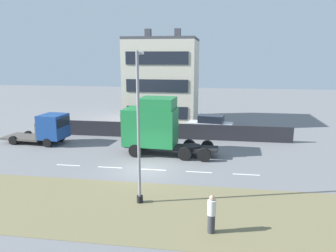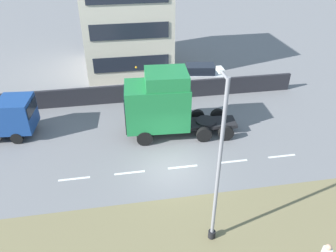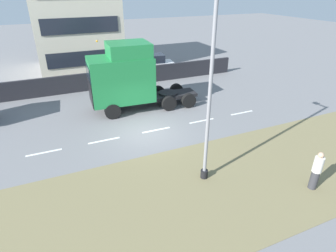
% 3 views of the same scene
% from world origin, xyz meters
% --- Properties ---
extents(ground_plane, '(120.00, 120.00, 0.00)m').
position_xyz_m(ground_plane, '(0.00, 0.00, 0.00)').
color(ground_plane, slate).
rests_on(ground_plane, ground).
extents(lane_markings, '(0.16, 14.60, 0.00)m').
position_xyz_m(lane_markings, '(0.00, -0.70, 0.00)').
color(lane_markings, white).
rests_on(lane_markings, ground).
extents(boundary_wall, '(0.25, 24.00, 1.48)m').
position_xyz_m(boundary_wall, '(9.00, 0.00, 0.74)').
color(boundary_wall, '#232328').
rests_on(boundary_wall, ground).
extents(building_block, '(8.44, 7.79, 10.94)m').
position_xyz_m(building_block, '(16.62, 1.36, 4.93)').
color(building_block, beige).
rests_on(building_block, ground).
extents(lorry_cab, '(3.09, 7.68, 4.78)m').
position_xyz_m(lorry_cab, '(3.80, -0.01, 2.34)').
color(lorry_cab, black).
rests_on(lorry_cab, ground).
extents(flatbed_truck, '(2.80, 6.04, 2.73)m').
position_xyz_m(flatbed_truck, '(5.39, 10.01, 1.44)').
color(flatbed_truck, navy).
rests_on(flatbed_truck, ground).
extents(parked_car, '(2.43, 4.66, 2.08)m').
position_xyz_m(parked_car, '(10.71, -4.36, 1.01)').
color(parked_car, silver).
rests_on(parked_car, ground).
extents(lamp_post, '(1.29, 0.34, 8.15)m').
position_xyz_m(lamp_post, '(-5.22, -0.97, 3.77)').
color(lamp_post, black).
rests_on(lamp_post, ground).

